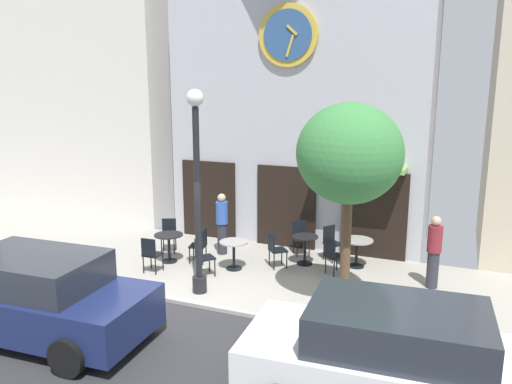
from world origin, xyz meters
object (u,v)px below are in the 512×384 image
Objects in this scene: street_tree at (349,155)px; pedestrian_blue at (222,223)px; cafe_table_center at (305,245)px; cafe_chair_curbside at (201,243)px; cafe_chair_facing_street at (331,240)px; cafe_chair_by_entrance at (151,252)px; parked_car_navy at (35,296)px; cafe_table_rightmost at (169,242)px; cafe_chair_left_end at (169,233)px; cafe_table_center_left at (234,249)px; cafe_chair_near_lamp at (333,254)px; cafe_chair_under_awning at (202,255)px; cafe_chair_near_tree at (300,235)px; cafe_chair_outer at (275,247)px; cafe_table_center_right at (357,246)px; street_lamp at (197,193)px; pedestrian_maroon at (434,251)px; parked_car_white at (396,360)px.

pedestrian_blue is at bearing 149.85° from street_tree.
cafe_chair_curbside reaches higher than cafe_table_center.
cafe_chair_facing_street is 1.00× the size of cafe_chair_by_entrance.
parked_car_navy is at bearing -101.70° from pedestrian_blue.
cafe_chair_left_end is at bearing 122.15° from cafe_table_rightmost.
cafe_table_center_left is 0.80× the size of cafe_chair_near_lamp.
cafe_chair_curbside is (-0.48, 0.81, 0.00)m from cafe_chair_under_awning.
parked_car_navy is (0.34, -5.02, 0.23)m from cafe_chair_left_end.
cafe_chair_near_tree is 0.21× the size of parked_car_navy.
cafe_chair_near_lamp is at bearing 20.89° from cafe_chair_by_entrance.
street_tree is at bearing -3.18° from cafe_chair_by_entrance.
cafe_chair_outer is at bearing 29.50° from cafe_chair_by_entrance.
cafe_chair_by_entrance is at bearing -148.21° from cafe_table_center.
cafe_table_rightmost is 4.23m from cafe_chair_facing_street.
cafe_table_rightmost is at bearing -162.49° from cafe_chair_curbside.
cafe_chair_facing_street is at bearing 108.81° from street_tree.
street_tree reaches higher than cafe_table_center_right.
cafe_table_center_right is 5.10m from cafe_chair_by_entrance.
cafe_table_rightmost reaches higher than cafe_table_center_right.
cafe_table_center_left is 0.80× the size of cafe_chair_under_awning.
street_lamp reaches higher than cafe_chair_near_tree.
cafe_table_center_left is 1.83m from cafe_table_center.
cafe_table_rightmost is 0.93× the size of cafe_table_center_right.
street_tree reaches higher than pedestrian_maroon.
cafe_table_center is 2.67m from cafe_chair_under_awning.
parked_car_navy is (-3.07, -6.20, 0.23)m from cafe_chair_near_tree.
parked_car_white is at bearing -92.61° from pedestrian_maroon.
cafe_table_rightmost is 0.82× the size of cafe_chair_near_lamp.
cafe_chair_curbside is at bearing -102.90° from pedestrian_blue.
cafe_chair_by_entrance is 4.41m from cafe_chair_near_lamp.
cafe_table_center_right is 0.89× the size of cafe_chair_near_lamp.
cafe_table_center_left is 2.31m from cafe_chair_left_end.
street_lamp is at bearing -174.66° from street_tree.
street_lamp is at bearing -18.91° from cafe_chair_by_entrance.
pedestrian_blue is at bearing 129.80° from cafe_table_center_left.
cafe_chair_facing_street is 0.54× the size of pedestrian_blue.
cafe_chair_by_entrance is at bearing 161.09° from street_lamp.
cafe_table_rightmost is 0.87m from cafe_chair_left_end.
cafe_chair_facing_street is 2.77m from pedestrian_maroon.
parked_car_navy is at bearing -101.48° from cafe_chair_curbside.
cafe_chair_by_entrance reaches higher than cafe_table_center_right.
parked_car_navy is at bearing -86.12° from cafe_chair_left_end.
cafe_chair_near_tree reaches higher than cafe_table_center_left.
cafe_table_center_left is at bearing -50.20° from pedestrian_blue.
cafe_table_center_right is 0.89× the size of cafe_chair_outer.
cafe_table_rightmost is at bearing -170.31° from cafe_chair_near_lamp.
street_lamp is 2.96m from pedestrian_blue.
cafe_chair_curbside is at bearing 161.08° from street_tree.
street_lamp is 3.97m from cafe_chair_near_tree.
cafe_table_rightmost is 0.84m from cafe_chair_curbside.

